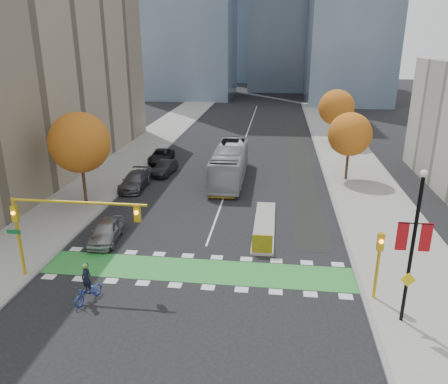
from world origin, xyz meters
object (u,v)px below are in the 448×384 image
(bus, at_px, (230,163))
(hazard_board, at_px, (262,244))
(parked_car_a, at_px, (106,231))
(parked_car_d, at_px, (161,156))
(parked_car_c, at_px, (135,181))
(traffic_signal_east, at_px, (379,256))
(tree_east_near, at_px, (350,134))
(traffic_signal_west, at_px, (56,218))
(parked_car_b, at_px, (165,168))
(banner_lamppost, at_px, (413,242))
(tree_west, at_px, (80,143))
(tree_east_far, at_px, (336,108))
(cyclist, at_px, (88,289))

(bus, bearing_deg, hazard_board, -76.58)
(parked_car_a, distance_m, parked_car_d, 21.80)
(bus, relative_size, parked_car_c, 2.36)
(bus, xyz_separation_m, parked_car_c, (-8.92, -4.01, -1.00))
(parked_car_a, bearing_deg, traffic_signal_east, -21.59)
(tree_east_near, xyz_separation_m, traffic_signal_east, (-1.50, -22.51, -2.13))
(traffic_signal_west, height_order, parked_car_b, traffic_signal_west)
(parked_car_b, bearing_deg, bus, -2.27)
(banner_lamppost, relative_size, parked_car_b, 1.82)
(tree_west, height_order, traffic_signal_west, tree_west)
(hazard_board, height_order, traffic_signal_west, traffic_signal_west)
(banner_lamppost, height_order, parked_car_c, banner_lamppost)
(tree_east_far, height_order, cyclist, tree_east_far)
(parked_car_a, bearing_deg, parked_car_d, 89.94)
(hazard_board, bearing_deg, parked_car_b, 122.70)
(traffic_signal_west, height_order, cyclist, traffic_signal_west)
(tree_east_near, distance_m, parked_car_a, 26.07)
(traffic_signal_west, xyz_separation_m, parked_car_a, (0.59, 5.51, -3.26))
(tree_west, bearing_deg, hazard_board, -25.99)
(traffic_signal_west, distance_m, parked_car_b, 22.50)
(tree_east_near, relative_size, traffic_signal_west, 0.83)
(hazard_board, bearing_deg, parked_car_d, 119.97)
(traffic_signal_west, bearing_deg, parked_car_a, 83.88)
(hazard_board, height_order, tree_west, tree_west)
(cyclist, distance_m, parked_car_b, 24.42)
(banner_lamppost, xyz_separation_m, cyclist, (-16.94, -0.11, -3.82))
(hazard_board, bearing_deg, tree_east_far, 75.88)
(tree_east_near, height_order, tree_east_far, tree_east_far)
(tree_west, relative_size, cyclist, 3.48)
(bus, xyz_separation_m, parked_car_a, (-7.26, -15.75, -1.01))
(parked_car_b, relative_size, parked_car_d, 0.86)
(hazard_board, distance_m, banner_lamppost, 10.76)
(cyclist, distance_m, parked_car_d, 29.57)
(cyclist, height_order, parked_car_d, cyclist)
(traffic_signal_west, bearing_deg, parked_car_b, 88.27)
(parked_car_c, bearing_deg, tree_east_far, 43.72)
(bus, distance_m, parked_car_b, 7.32)
(banner_lamppost, distance_m, parked_car_b, 30.90)
(parked_car_c, bearing_deg, traffic_signal_west, -87.41)
(traffic_signal_west, bearing_deg, banner_lamppost, -5.86)
(traffic_signal_east, bearing_deg, hazard_board, 144.08)
(tree_east_near, xyz_separation_m, parked_car_d, (-21.00, 4.74, -4.13))
(tree_east_near, bearing_deg, parked_car_b, -179.23)
(bus, height_order, parked_car_c, bus)
(parked_car_b, bearing_deg, tree_west, -110.40)
(tree_east_near, height_order, parked_car_c, tree_east_near)
(traffic_signal_west, xyz_separation_m, cyclist, (2.49, -2.10, -3.25))
(tree_east_near, xyz_separation_m, traffic_signal_west, (-19.93, -22.51, -0.83))
(banner_lamppost, height_order, bus, banner_lamppost)
(hazard_board, distance_m, bus, 17.08)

